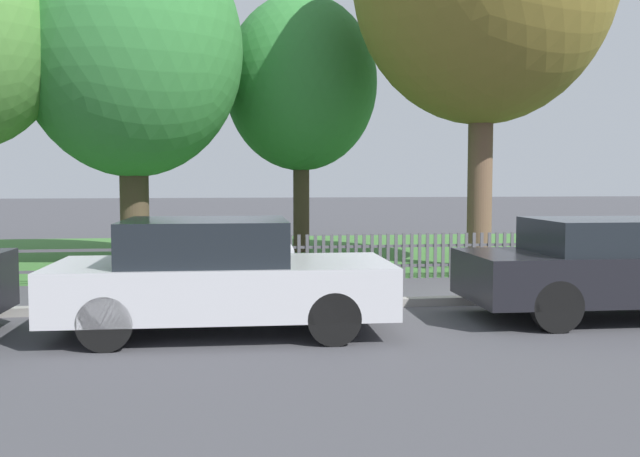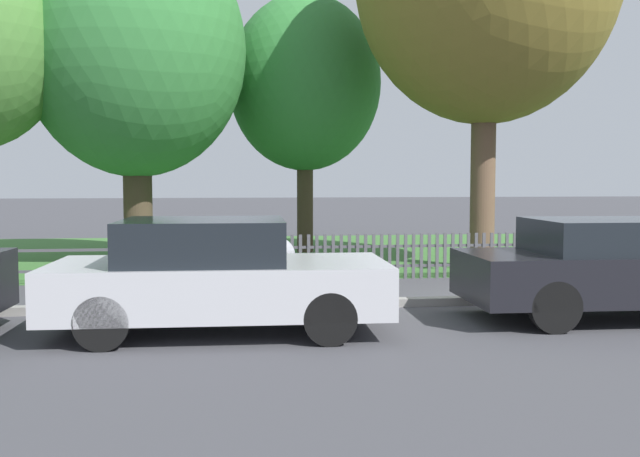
% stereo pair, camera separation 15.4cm
% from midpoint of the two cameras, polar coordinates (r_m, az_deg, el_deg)
% --- Properties ---
extents(ground_plane, '(120.00, 120.00, 0.00)m').
position_cam_midpoint_polar(ground_plane, '(11.22, 15.94, -5.83)').
color(ground_plane, '#424247').
extents(kerb_stone, '(36.06, 0.20, 0.12)m').
position_cam_midpoint_polar(kerb_stone, '(11.30, 15.74, -5.45)').
color(kerb_stone, gray).
rests_on(kerb_stone, ground).
extents(grass_strip, '(36.06, 10.04, 0.01)m').
position_cam_midpoint_polar(grass_strip, '(18.72, 5.97, -1.77)').
color(grass_strip, '#3D7033').
rests_on(grass_strip, ground).
extents(park_fence, '(36.06, 0.05, 0.85)m').
position_cam_midpoint_polar(park_fence, '(13.90, 10.99, -2.09)').
color(park_fence, '#4C4C51').
rests_on(park_fence, ground).
extents(parked_car_black_saloon, '(4.12, 1.95, 1.40)m').
position_cam_midpoint_polar(parked_car_black_saloon, '(8.82, -8.61, -3.74)').
color(parked_car_black_saloon, '#BCBCC1').
rests_on(parked_car_black_saloon, ground).
extents(parked_car_navy_estate, '(4.50, 1.80, 1.35)m').
position_cam_midpoint_polar(parked_car_navy_estate, '(10.45, 22.89, -2.83)').
color(parked_car_navy_estate, black).
rests_on(parked_car_navy_estate, ground).
extents(covered_motorcycle, '(2.03, 0.93, 1.10)m').
position_cam_midpoint_polar(covered_motorcycle, '(11.65, -6.82, -2.01)').
color(covered_motorcycle, black).
rests_on(covered_motorcycle, ground).
extents(tree_behind_motorcycle, '(4.82, 4.82, 7.46)m').
position_cam_midpoint_polar(tree_behind_motorcycle, '(16.48, -15.10, 13.56)').
color(tree_behind_motorcycle, '#473828').
rests_on(tree_behind_motorcycle, ground).
extents(tree_mid_park, '(3.84, 3.84, 6.51)m').
position_cam_midpoint_polar(tree_mid_park, '(18.37, -1.77, 11.49)').
color(tree_mid_park, '#473828').
rests_on(tree_mid_park, ground).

